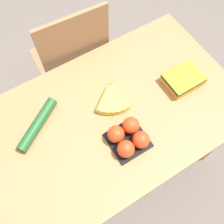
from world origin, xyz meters
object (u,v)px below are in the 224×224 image
object	(u,v)px
chair	(73,63)
cucumber_near	(38,124)
banana_bunch	(112,99)
carrot_bag	(183,79)
tomato_pack	(128,137)

from	to	relation	value
chair	cucumber_near	world-z (taller)	chair
chair	banana_bunch	xyz separation A→B (m)	(-0.01, -0.48, 0.27)
banana_bunch	carrot_bag	distance (m)	0.37
carrot_bag	cucumber_near	bearing A→B (deg)	167.41
banana_bunch	cucumber_near	bearing A→B (deg)	169.59
banana_bunch	cucumber_near	xyz separation A→B (m)	(-0.36, 0.07, 0.00)
tomato_pack	chair	bearing A→B (deg)	85.78
banana_bunch	carrot_bag	world-z (taller)	carrot_bag
chair	tomato_pack	world-z (taller)	chair
tomato_pack	cucumber_near	world-z (taller)	tomato_pack
banana_bunch	tomato_pack	world-z (taller)	tomato_pack
carrot_bag	cucumber_near	xyz separation A→B (m)	(-0.71, 0.16, -0.01)
banana_bunch	tomato_pack	size ratio (longest dim) A/B	0.98
cucumber_near	carrot_bag	bearing A→B (deg)	-12.59
tomato_pack	carrot_bag	world-z (taller)	tomato_pack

